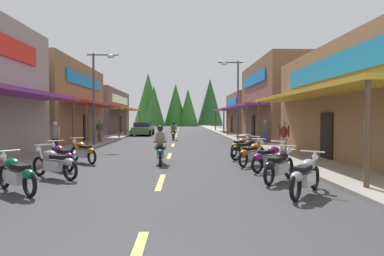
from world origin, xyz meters
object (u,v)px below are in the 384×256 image
object	(u,v)px
motorcycle_parked_left_3	(61,156)
motorcycle_parked_left_4	(83,151)
rider_cruising_trailing	(173,132)
pedestrian_waiting	(265,130)
motorcycle_parked_right_5	(241,146)
pedestrian_by_shop	(100,130)
motorcycle_parked_right_0	(305,175)
streetlamp_right	(234,90)
pedestrian_strolling	(284,135)
parked_car_curbside	(143,129)
streetlamp_left	(98,86)
rider_cruising_lead	(160,148)
motorcycle_parked_right_4	(247,149)
motorcycle_parked_right_3	(253,153)
pedestrian_browsing	(55,136)
motorcycle_parked_left_2	(55,163)
motorcycle_parked_right_1	(279,165)
motorcycle_parked_right_2	(270,157)
motorcycle_parked_left_1	(17,174)

from	to	relation	value
motorcycle_parked_left_3	motorcycle_parked_left_4	xyz separation A→B (m)	(0.26, 1.72, 0.00)
rider_cruising_trailing	pedestrian_waiting	distance (m)	8.07
motorcycle_parked_right_5	pedestrian_by_shop	size ratio (longest dim) A/B	1.05
motorcycle_parked_right_0	pedestrian_by_shop	bearing A→B (deg)	67.28
streetlamp_right	pedestrian_strolling	distance (m)	10.25
motorcycle_parked_left_4	parked_car_curbside	world-z (taller)	parked_car_curbside
streetlamp_left	rider_cruising_lead	bearing A→B (deg)	-60.72
streetlamp_left	motorcycle_parked_left_3	bearing A→B (deg)	-83.49
motorcycle_parked_right_4	motorcycle_parked_right_5	size ratio (longest dim) A/B	0.99
motorcycle_parked_right_5	motorcycle_parked_right_3	bearing A→B (deg)	-146.69
pedestrian_browsing	pedestrian_by_shop	bearing A→B (deg)	-155.73
motorcycle_parked_left_2	parked_car_curbside	distance (m)	24.28
streetlamp_right	motorcycle_parked_right_1	bearing A→B (deg)	-94.69
motorcycle_parked_right_1	pedestrian_browsing	size ratio (longest dim) A/B	1.01
motorcycle_parked_left_3	parked_car_curbside	xyz separation A→B (m)	(0.21, 22.56, 0.20)
parked_car_curbside	pedestrian_waiting	bearing A→B (deg)	-137.58
motorcycle_parked_right_5	pedestrian_waiting	xyz separation A→B (m)	(3.00, 6.79, 0.51)
streetlamp_right	motorcycle_parked_left_2	world-z (taller)	streetlamp_right
pedestrian_waiting	motorcycle_parked_left_3	bearing A→B (deg)	154.61
streetlamp_left	rider_cruising_trailing	xyz separation A→B (m)	(4.73, 6.06, -3.30)
streetlamp_left	motorcycle_parked_right_2	world-z (taller)	streetlamp_left
pedestrian_by_shop	pedestrian_browsing	xyz separation A→B (m)	(-0.12, -7.97, 0.00)
parked_car_curbside	motorcycle_parked_right_5	bearing A→B (deg)	-157.53
motorcycle_parked_right_5	motorcycle_parked_left_1	world-z (taller)	same
motorcycle_parked_right_0	parked_car_curbside	size ratio (longest dim) A/B	0.40
parked_car_curbside	motorcycle_parked_left_1	bearing A→B (deg)	-178.52
motorcycle_parked_right_2	motorcycle_parked_right_3	size ratio (longest dim) A/B	1.00
motorcycle_parked_left_4	motorcycle_parked_right_2	bearing A→B (deg)	-151.02
motorcycle_parked_left_1	motorcycle_parked_right_3	bearing A→B (deg)	-105.75
pedestrian_waiting	motorcycle_parked_left_4	bearing A→B (deg)	150.46
motorcycle_parked_left_3	pedestrian_waiting	size ratio (longest dim) A/B	0.98
motorcycle_parked_left_2	pedestrian_waiting	size ratio (longest dim) A/B	1.08
streetlamp_left	motorcycle_parked_right_1	size ratio (longest dim) A/B	3.50
parked_car_curbside	motorcycle_parked_left_2	bearing A→B (deg)	-178.08
pedestrian_waiting	rider_cruising_trailing	bearing A→B (deg)	73.23
pedestrian_by_shop	pedestrian_strolling	size ratio (longest dim) A/B	1.00
motorcycle_parked_left_2	streetlamp_right	bearing A→B (deg)	-84.49
pedestrian_by_shop	parked_car_curbside	distance (m)	10.83
motorcycle_parked_right_2	motorcycle_parked_right_0	bearing A→B (deg)	-132.39
motorcycle_parked_left_3	motorcycle_parked_left_4	world-z (taller)	same
motorcycle_parked_left_1	motorcycle_parked_left_4	bearing A→B (deg)	-48.78
motorcycle_parked_right_5	motorcycle_parked_right_0	bearing A→B (deg)	-143.74
motorcycle_parked_right_4	motorcycle_parked_left_3	bearing A→B (deg)	162.84
streetlamp_right	parked_car_curbside	world-z (taller)	streetlamp_right
motorcycle_parked_right_0	motorcycle_parked_left_2	xyz separation A→B (m)	(-6.93, 2.38, 0.00)
streetlamp_right	motorcycle_parked_left_4	world-z (taller)	streetlamp_right
motorcycle_parked_right_5	rider_cruising_trailing	distance (m)	11.94
motorcycle_parked_right_0	motorcycle_parked_right_4	bearing A→B (deg)	38.54
motorcycle_parked_right_1	motorcycle_parked_left_4	world-z (taller)	same
motorcycle_parked_right_5	rider_cruising_lead	xyz separation A→B (m)	(-3.81, -2.83, 0.17)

